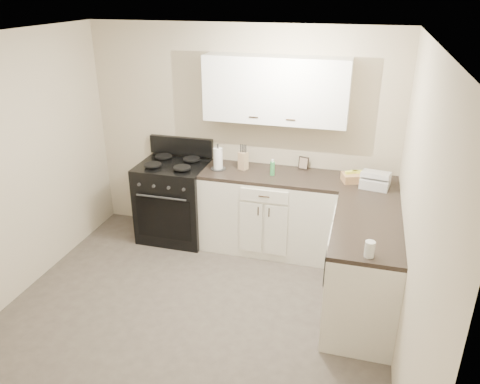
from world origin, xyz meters
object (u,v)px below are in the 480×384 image
(paper_towel, at_px, (218,159))
(wicker_basket, at_px, (355,178))
(countertop_grill, at_px, (375,182))
(stove, at_px, (175,202))
(knife_block, at_px, (243,161))

(paper_towel, xyz_separation_m, wicker_basket, (1.52, 0.04, -0.08))
(paper_towel, xyz_separation_m, countertop_grill, (1.73, -0.05, -0.07))
(stove, xyz_separation_m, countertop_grill, (2.28, -0.05, 0.53))
(stove, relative_size, countertop_grill, 3.40)
(paper_towel, bearing_deg, countertop_grill, -1.67)
(countertop_grill, bearing_deg, knife_block, -175.47)
(knife_block, xyz_separation_m, paper_towel, (-0.27, -0.07, 0.02))
(knife_block, relative_size, paper_towel, 0.82)
(countertop_grill, bearing_deg, stove, -171.86)
(knife_block, bearing_deg, paper_towel, -141.27)
(stove, relative_size, knife_block, 4.75)
(wicker_basket, relative_size, countertop_grill, 0.92)
(paper_towel, relative_size, countertop_grill, 0.88)
(stove, bearing_deg, knife_block, 5.09)
(paper_towel, distance_m, countertop_grill, 1.73)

